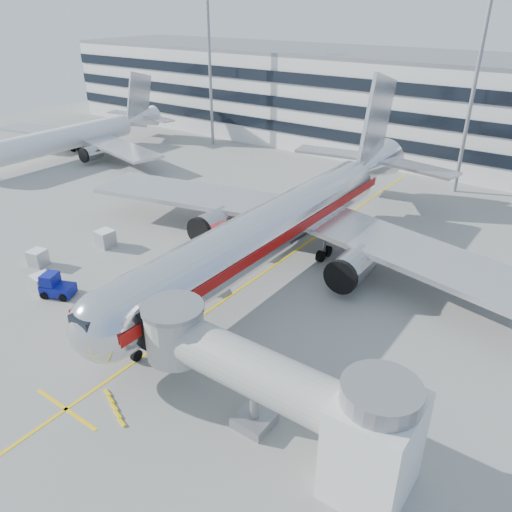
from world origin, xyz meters
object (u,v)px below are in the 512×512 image
Objects in this scene: cargo_container_front at (43,283)px; cargo_container_left at (38,258)px; belt_loader at (190,279)px; ramp_worker at (149,280)px; main_jet at (286,220)px; cargo_container_right at (105,238)px; baggage_tug at (56,286)px.

cargo_container_left is at bearing 151.34° from cargo_container_front.
belt_loader reaches higher than ramp_worker.
main_jet is at bearing 39.16° from cargo_container_left.
main_jet is 23.01m from cargo_container_front.
ramp_worker is (10.36, -3.63, 0.09)m from cargo_container_right.
belt_loader is at bearing 10.74° from ramp_worker.
belt_loader is 12.94m from cargo_container_front.
baggage_tug is at bearing -125.17° from main_jet.
main_jet is 11.80× the size of belt_loader.
baggage_tug is 1.81× the size of cargo_container_front.
belt_loader is 2.43× the size of cargo_container_front.
belt_loader reaches higher than cargo_container_front.
cargo_container_left is 1.01× the size of cargo_container_right.
cargo_container_right is at bearing 116.07° from baggage_tug.
main_jet is 15.86× the size of baggage_tug.
cargo_container_front is at bearing 177.68° from ramp_worker.
main_jet is at bearing 54.83° from baggage_tug.
cargo_container_left is (-18.82, -15.33, -3.43)m from main_jet.
ramp_worker is (5.94, 5.40, 0.07)m from baggage_tug.
cargo_container_left is at bearing 159.56° from baggage_tug.
cargo_container_front is (-9.72, -8.53, 0.27)m from belt_loader.
cargo_container_left is (-6.35, 2.37, -0.11)m from baggage_tug.
cargo_container_front is at bearing -72.42° from cargo_container_right.
main_jet reaches higher than ramp_worker.
baggage_tug is at bearing 11.85° from cargo_container_front.
cargo_container_front is 0.90× the size of ramp_worker.
ramp_worker is at bearing 42.27° from baggage_tug.
baggage_tug is 8.03m from ramp_worker.
cargo_container_left is 1.01× the size of cargo_container_front.
baggage_tug reaches higher than ramp_worker.
baggage_tug reaches higher than cargo_container_front.
belt_loader is at bearing 44.90° from baggage_tug.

